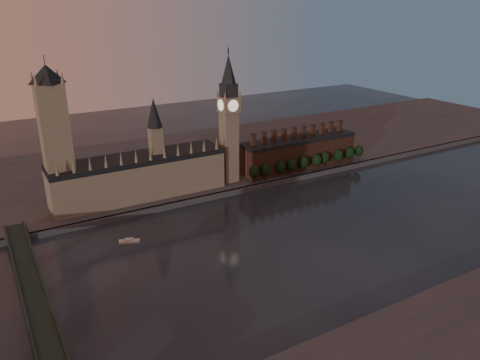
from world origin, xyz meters
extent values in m
plane|color=black|center=(0.00, 0.00, 0.00)|extent=(900.00, 900.00, 0.00)
cube|color=#46464B|center=(0.00, 90.00, 2.00)|extent=(900.00, 4.00, 4.00)
cube|color=#46464B|center=(0.00, 180.00, 2.00)|extent=(900.00, 180.00, 4.00)
cube|color=#81715C|center=(-65.00, 115.00, 18.00)|extent=(130.00, 30.00, 28.00)
cube|color=black|center=(-65.00, 115.00, 34.00)|extent=(130.00, 30.00, 4.00)
cube|color=#81715C|center=(-50.00, 115.00, 44.00)|extent=(9.00, 9.00, 24.00)
cone|color=black|center=(-50.00, 115.00, 67.00)|extent=(12.00, 12.00, 22.00)
cone|color=#81715C|center=(-124.00, 101.00, 41.00)|extent=(2.60, 2.60, 10.00)
cone|color=#81715C|center=(-113.27, 101.00, 41.00)|extent=(2.60, 2.60, 10.00)
cone|color=#81715C|center=(-102.55, 101.00, 41.00)|extent=(2.60, 2.60, 10.00)
cone|color=#81715C|center=(-91.82, 101.00, 41.00)|extent=(2.60, 2.60, 10.00)
cone|color=#81715C|center=(-81.09, 101.00, 41.00)|extent=(2.60, 2.60, 10.00)
cone|color=#81715C|center=(-70.36, 101.00, 41.00)|extent=(2.60, 2.60, 10.00)
cone|color=#81715C|center=(-59.64, 101.00, 41.00)|extent=(2.60, 2.60, 10.00)
cone|color=#81715C|center=(-48.91, 101.00, 41.00)|extent=(2.60, 2.60, 10.00)
cone|color=#81715C|center=(-38.18, 101.00, 41.00)|extent=(2.60, 2.60, 10.00)
cone|color=#81715C|center=(-27.45, 101.00, 41.00)|extent=(2.60, 2.60, 10.00)
cone|color=#81715C|center=(-16.73, 101.00, 41.00)|extent=(2.60, 2.60, 10.00)
cone|color=#81715C|center=(-6.00, 101.00, 41.00)|extent=(2.60, 2.60, 10.00)
cube|color=#81715C|center=(-120.00, 115.00, 49.00)|extent=(18.00, 18.00, 90.00)
cone|color=black|center=(-120.00, 115.00, 100.00)|extent=(24.00, 24.00, 12.00)
cylinder|color=#232326|center=(-120.00, 115.00, 106.00)|extent=(0.50, 0.50, 12.00)
cone|color=#81715C|center=(-128.00, 107.00, 98.00)|extent=(3.00, 3.00, 8.00)
cone|color=#81715C|center=(-112.00, 107.00, 98.00)|extent=(3.00, 3.00, 8.00)
cone|color=#81715C|center=(-128.00, 123.00, 98.00)|extent=(3.00, 3.00, 8.00)
cone|color=#81715C|center=(-112.00, 123.00, 98.00)|extent=(3.00, 3.00, 8.00)
cube|color=#81715C|center=(10.00, 110.00, 33.00)|extent=(12.00, 12.00, 58.00)
cube|color=#81715C|center=(10.00, 110.00, 68.00)|extent=(14.00, 14.00, 12.00)
cube|color=#232326|center=(10.00, 110.00, 79.00)|extent=(11.00, 11.00, 10.00)
cone|color=black|center=(10.00, 110.00, 95.00)|extent=(13.00, 13.00, 22.00)
cylinder|color=#232326|center=(10.00, 110.00, 108.50)|extent=(1.00, 1.00, 5.00)
cylinder|color=beige|center=(10.00, 102.80, 68.00)|extent=(9.00, 0.50, 9.00)
cylinder|color=beige|center=(10.00, 117.20, 68.00)|extent=(9.00, 0.50, 9.00)
cylinder|color=beige|center=(2.80, 110.00, 68.00)|extent=(0.50, 9.00, 9.00)
cylinder|color=beige|center=(17.20, 110.00, 68.00)|extent=(0.50, 9.00, 9.00)
cone|color=#81715C|center=(3.50, 103.50, 77.00)|extent=(2.00, 2.00, 6.00)
cone|color=#81715C|center=(16.50, 103.50, 77.00)|extent=(2.00, 2.00, 6.00)
cone|color=#81715C|center=(3.50, 116.50, 77.00)|extent=(2.00, 2.00, 6.00)
cone|color=#81715C|center=(16.50, 116.50, 77.00)|extent=(2.00, 2.00, 6.00)
cube|color=brown|center=(80.00, 110.00, 16.00)|extent=(110.00, 25.00, 24.00)
cube|color=black|center=(80.00, 110.00, 29.50)|extent=(110.00, 25.00, 3.00)
cube|color=brown|center=(33.00, 110.00, 35.50)|extent=(3.50, 3.50, 9.00)
cube|color=#232326|center=(33.00, 110.00, 40.50)|extent=(4.20, 4.20, 1.00)
cube|color=brown|center=(43.44, 110.00, 35.50)|extent=(3.50, 3.50, 9.00)
cube|color=#232326|center=(43.44, 110.00, 40.50)|extent=(4.20, 4.20, 1.00)
cube|color=brown|center=(53.89, 110.00, 35.50)|extent=(3.50, 3.50, 9.00)
cube|color=#232326|center=(53.89, 110.00, 40.50)|extent=(4.20, 4.20, 1.00)
cube|color=brown|center=(64.33, 110.00, 35.50)|extent=(3.50, 3.50, 9.00)
cube|color=#232326|center=(64.33, 110.00, 40.50)|extent=(4.20, 4.20, 1.00)
cube|color=brown|center=(74.78, 110.00, 35.50)|extent=(3.50, 3.50, 9.00)
cube|color=#232326|center=(74.78, 110.00, 40.50)|extent=(4.20, 4.20, 1.00)
cube|color=brown|center=(85.22, 110.00, 35.50)|extent=(3.50, 3.50, 9.00)
cube|color=#232326|center=(85.22, 110.00, 40.50)|extent=(4.20, 4.20, 1.00)
cube|color=brown|center=(95.67, 110.00, 35.50)|extent=(3.50, 3.50, 9.00)
cube|color=#232326|center=(95.67, 110.00, 40.50)|extent=(4.20, 4.20, 1.00)
cube|color=brown|center=(106.11, 110.00, 35.50)|extent=(3.50, 3.50, 9.00)
cube|color=#232326|center=(106.11, 110.00, 40.50)|extent=(4.20, 4.20, 1.00)
cube|color=brown|center=(116.56, 110.00, 35.50)|extent=(3.50, 3.50, 9.00)
cube|color=#232326|center=(116.56, 110.00, 40.50)|extent=(4.20, 4.20, 1.00)
cube|color=brown|center=(127.00, 110.00, 35.50)|extent=(3.50, 3.50, 9.00)
cube|color=#232326|center=(127.00, 110.00, 40.50)|extent=(4.20, 4.20, 1.00)
cylinder|color=black|center=(24.59, 95.40, 7.00)|extent=(0.80, 0.80, 6.00)
ellipsoid|color=black|center=(24.59, 95.40, 13.50)|extent=(8.60, 8.60, 10.75)
cylinder|color=black|center=(35.97, 95.45, 7.00)|extent=(0.80, 0.80, 6.00)
ellipsoid|color=black|center=(35.97, 95.45, 13.50)|extent=(8.60, 8.60, 10.75)
cylinder|color=black|center=(51.26, 95.46, 7.00)|extent=(0.80, 0.80, 6.00)
ellipsoid|color=black|center=(51.26, 95.46, 13.50)|extent=(8.60, 8.60, 10.75)
cylinder|color=black|center=(61.41, 93.65, 7.00)|extent=(0.80, 0.80, 6.00)
ellipsoid|color=black|center=(61.41, 93.65, 13.50)|extent=(8.60, 8.60, 10.75)
cylinder|color=black|center=(74.73, 94.69, 7.00)|extent=(0.80, 0.80, 6.00)
ellipsoid|color=black|center=(74.73, 94.69, 13.50)|extent=(8.60, 8.60, 10.75)
cylinder|color=black|center=(88.31, 93.52, 7.00)|extent=(0.80, 0.80, 6.00)
ellipsoid|color=black|center=(88.31, 93.52, 13.50)|extent=(8.60, 8.60, 10.75)
cylinder|color=black|center=(98.52, 95.24, 7.00)|extent=(0.80, 0.80, 6.00)
ellipsoid|color=black|center=(98.52, 95.24, 13.50)|extent=(8.60, 8.60, 10.75)
cylinder|color=black|center=(113.23, 93.64, 7.00)|extent=(0.80, 0.80, 6.00)
ellipsoid|color=black|center=(113.23, 93.64, 13.50)|extent=(8.60, 8.60, 10.75)
cylinder|color=black|center=(127.43, 94.52, 7.00)|extent=(0.80, 0.80, 6.00)
ellipsoid|color=black|center=(127.43, 94.52, 13.50)|extent=(8.60, 8.60, 10.75)
cylinder|color=black|center=(139.35, 95.12, 7.00)|extent=(0.80, 0.80, 6.00)
ellipsoid|color=black|center=(139.35, 95.12, 13.50)|extent=(8.60, 8.60, 10.75)
cube|color=#1B2A24|center=(-155.00, -5.00, 9.00)|extent=(12.00, 200.00, 2.50)
cube|color=#1B2A24|center=(-160.50, -5.00, 10.90)|extent=(1.00, 200.00, 1.30)
cube|color=#1B2A24|center=(-149.50, -5.00, 10.90)|extent=(1.00, 200.00, 1.30)
cube|color=#46464B|center=(-155.00, 90.00, 7.00)|extent=(14.00, 8.00, 6.00)
cylinder|color=#232326|center=(-155.00, -17.00, 3.88)|extent=(8.00, 8.00, 7.75)
cylinder|color=#232326|center=(-155.00, 17.00, 3.88)|extent=(8.00, 8.00, 7.75)
cylinder|color=#232326|center=(-155.00, 51.00, 3.88)|extent=(8.00, 8.00, 7.75)
cylinder|color=#232326|center=(-155.00, 85.00, 3.88)|extent=(8.00, 8.00, 7.75)
cube|color=silver|center=(-93.50, 54.37, 0.73)|extent=(13.21, 8.44, 1.46)
cube|color=silver|center=(-93.50, 54.37, 2.01)|extent=(6.13, 4.69, 1.10)
camera|label=1|loc=(-164.80, -209.03, 142.83)|focal=35.00mm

